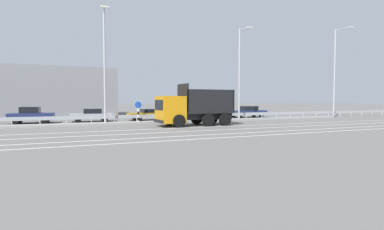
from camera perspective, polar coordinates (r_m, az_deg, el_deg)
The scene contains 18 objects.
ground_plane at distance 27.29m, azimuth 2.06°, elevation -1.73°, with size 320.00×320.00×0.00m, color #605E5B.
lane_strip_0 at distance 24.13m, azimuth 2.41°, elevation -2.33°, with size 69.13×0.16×0.01m, color silver.
lane_strip_1 at distance 21.97m, azimuth 5.17°, elevation -2.85°, with size 69.13×0.16×0.01m, color silver.
lane_strip_2 at distance 19.90m, azimuth 8.48°, elevation -3.47°, with size 69.13×0.16×0.01m, color silver.
lane_strip_3 at distance 18.55m, azimuth 11.13°, elevation -3.95°, with size 69.13×0.16×0.01m, color silver.
median_island at distance 29.86m, azimuth -0.27°, elevation -1.16°, with size 38.02×1.10×0.18m, color gray.
median_guardrail at distance 30.74m, azimuth -0.98°, elevation -0.15°, with size 69.13×0.09×0.78m.
dump_truck at distance 25.34m, azimuth -1.08°, elevation 0.85°, with size 6.67×2.73×3.54m.
median_road_sign at distance 28.16m, azimuth -10.21°, elevation 0.62°, with size 0.72×0.16×2.10m.
street_lamp_1 at distance 27.75m, azimuth -16.31°, elevation 9.58°, with size 0.71×2.28×9.98m.
street_lamp_2 at distance 32.37m, azimuth 9.14°, elevation 8.35°, with size 0.71×1.93×9.69m.
street_lamp_3 at distance 41.46m, azimuth 25.69°, elevation 7.84°, with size 0.71×2.40×10.93m.
parked_car_2 at distance 31.90m, azimuth -28.27°, elevation -0.02°, with size 3.95×2.22×1.56m.
parked_car_3 at distance 31.99m, azimuth -18.61°, elevation 0.00°, with size 4.14×1.88×1.31m.
parked_car_4 at distance 33.07m, azimuth -8.02°, elevation 0.16°, with size 4.81×2.13×1.22m.
parked_car_5 at distance 35.36m, azimuth 1.58°, elevation 0.42°, with size 4.45×2.08×1.31m.
parked_car_6 at distance 38.32m, azimuth 10.54°, elevation 0.62°, with size 4.83×1.95×1.43m.
background_building_0 at distance 44.47m, azimuth -27.49°, elevation 3.64°, with size 18.68×14.49×6.08m, color gray.
Camera 1 is at (-11.66, -24.58, 2.19)m, focal length 28.00 mm.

